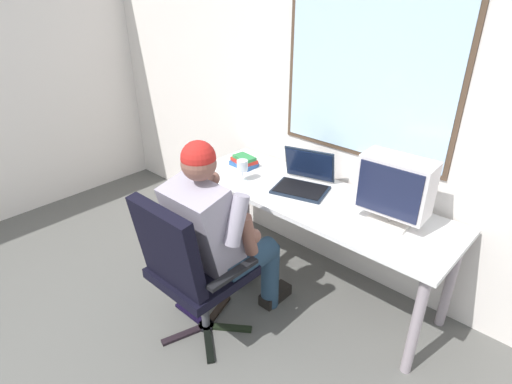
% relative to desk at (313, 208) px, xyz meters
% --- Properties ---
extents(wall_rear, '(5.73, 0.08, 2.74)m').
position_rel_desk_xyz_m(wall_rear, '(0.22, 0.37, 0.75)').
color(wall_rear, silver).
rests_on(wall_rear, ground).
extents(desk, '(1.87, 0.63, 0.71)m').
position_rel_desk_xyz_m(desk, '(0.00, 0.00, 0.00)').
color(desk, gray).
rests_on(desk, ground).
extents(office_chair, '(0.59, 0.57, 0.98)m').
position_rel_desk_xyz_m(office_chair, '(-0.22, -0.90, -0.07)').
color(office_chair, black).
rests_on(office_chair, ground).
extents(person_seated, '(0.53, 0.75, 1.26)m').
position_rel_desk_xyz_m(person_seated, '(-0.22, -0.65, 0.03)').
color(person_seated, '#233A50').
rests_on(person_seated, ground).
extents(crt_monitor, '(0.41, 0.22, 0.40)m').
position_rel_desk_xyz_m(crt_monitor, '(0.51, 0.04, 0.32)').
color(crt_monitor, beige).
rests_on(crt_monitor, desk).
extents(laptop, '(0.43, 0.41, 0.25)m').
position_rel_desk_xyz_m(laptop, '(-0.14, 0.07, 0.15)').
color(laptop, '#17212F').
rests_on(laptop, desk).
extents(wine_glass, '(0.08, 0.08, 0.15)m').
position_rel_desk_xyz_m(wine_glass, '(-0.52, -0.15, 0.20)').
color(wine_glass, silver).
rests_on(wine_glass, desk).
extents(book_stack, '(0.21, 0.17, 0.08)m').
position_rel_desk_xyz_m(book_stack, '(-0.68, 0.04, 0.13)').
color(book_stack, '#2A5696').
rests_on(book_stack, desk).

